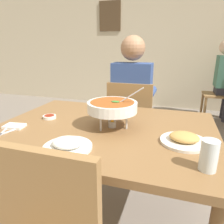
{
  "coord_description": "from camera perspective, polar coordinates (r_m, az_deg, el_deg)",
  "views": [
    {
      "loc": [
        0.41,
        -1.15,
        1.22
      ],
      "look_at": [
        0.0,
        0.15,
        0.79
      ],
      "focal_mm": 33.74,
      "sensor_mm": 36.0,
      "label": 1
    }
  ],
  "objects": [
    {
      "name": "napkin_folded",
      "position": [
        1.43,
        -24.94,
        -3.51
      ],
      "size": [
        0.13,
        0.1,
        0.02
      ],
      "primitive_type": "cube",
      "rotation": [
        0.0,
        0.0,
        0.14
      ],
      "color": "white",
      "rests_on": "dining_table_main"
    },
    {
      "name": "fork_utensil",
      "position": [
        1.41,
        -26.87,
        -4.22
      ],
      "size": [
        0.08,
        0.16,
        0.01
      ],
      "primitive_type": "cube",
      "rotation": [
        0.0,
        0.0,
        0.4
      ],
      "color": "silver",
      "rests_on": "dining_table_main"
    },
    {
      "name": "curry_bowl",
      "position": [
        1.26,
        0.07,
        1.37
      ],
      "size": [
        0.33,
        0.3,
        0.26
      ],
      "color": "silver",
      "rests_on": "dining_table_main"
    },
    {
      "name": "ground_plane",
      "position": [
        1.72,
        -1.69,
        -27.49
      ],
      "size": [
        16.0,
        16.0,
        0.0
      ],
      "primitive_type": "plane",
      "color": "gray"
    },
    {
      "name": "diner_main",
      "position": [
        2.06,
        5.55,
        4.13
      ],
      "size": [
        0.4,
        0.45,
        1.31
      ],
      "color": "#2D2D38",
      "rests_on": "ground_plane"
    },
    {
      "name": "sauce_dish",
      "position": [
        1.52,
        -16.59,
        -1.23
      ],
      "size": [
        0.09,
        0.09,
        0.02
      ],
      "color": "white",
      "rests_on": "dining_table_main"
    },
    {
      "name": "picture_frame_hung",
      "position": [
        4.61,
        -0.54,
        24.56
      ],
      "size": [
        0.44,
        0.03,
        0.56
      ],
      "primitive_type": "cube",
      "color": "#4C3823"
    },
    {
      "name": "dining_table_main",
      "position": [
        1.35,
        -1.94,
        -7.81
      ],
      "size": [
        1.33,
        0.98,
        0.74
      ],
      "color": "brown",
      "rests_on": "ground_plane"
    },
    {
      "name": "cafe_rear_partition",
      "position": [
        4.44,
        13.04,
        20.74
      ],
      "size": [
        10.0,
        0.1,
        3.0
      ],
      "primitive_type": "cube",
      "color": "beige",
      "rests_on": "ground_plane"
    },
    {
      "name": "chair_bg_middle",
      "position": [
        3.94,
        28.09,
        5.1
      ],
      "size": [
        0.45,
        0.45,
        0.9
      ],
      "color": "olive",
      "rests_on": "ground_plane"
    },
    {
      "name": "drink_glass",
      "position": [
        0.94,
        24.74,
        -11.0
      ],
      "size": [
        0.07,
        0.07,
        0.13
      ],
      "color": "silver",
      "rests_on": "dining_table_main"
    },
    {
      "name": "rice_plate",
      "position": [
        1.06,
        -11.95,
        -8.7
      ],
      "size": [
        0.24,
        0.24,
        0.06
      ],
      "color": "white",
      "rests_on": "dining_table_main"
    },
    {
      "name": "spoon_utensil",
      "position": [
        1.37,
        -25.36,
        -4.51
      ],
      "size": [
        0.06,
        0.17,
        0.01
      ],
      "primitive_type": "cube",
      "rotation": [
        0.0,
        0.0,
        -0.27
      ],
      "color": "silver",
      "rests_on": "dining_table_main"
    },
    {
      "name": "chair_diner_main",
      "position": [
        2.09,
        5.17,
        -2.37
      ],
      "size": [
        0.44,
        0.44,
        0.9
      ],
      "color": "olive",
      "rests_on": "ground_plane"
    },
    {
      "name": "appetizer_plate",
      "position": [
        1.15,
        18.91,
        -7.01
      ],
      "size": [
        0.24,
        0.24,
        0.06
      ],
      "color": "white",
      "rests_on": "dining_table_main"
    }
  ]
}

